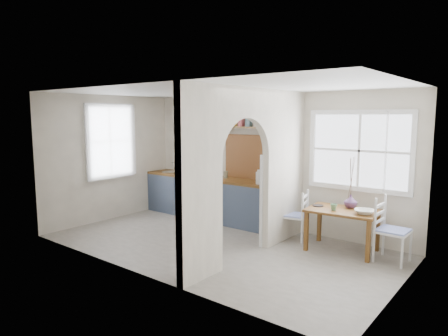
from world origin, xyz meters
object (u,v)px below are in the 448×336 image
Objects in this scene: dining_table at (342,230)px; vase at (351,201)px; chair_right at (393,230)px; kettle at (260,177)px; chair_left at (295,215)px.

vase reaches higher than dining_table.
vase is at bearing 70.77° from dining_table.
kettle is at bearing 88.78° from chair_right.
dining_table is 1.24× the size of chair_left.
dining_table is 5.04× the size of vase.
chair_right reaches higher than vase.
kettle reaches higher than chair_left.
kettle reaches higher than dining_table.
chair_left is at bearing -172.76° from vase.
chair_left is 3.23× the size of kettle.
chair_right is 2.53m from kettle.
chair_left is 4.05× the size of vase.
dining_table is 1.83m from kettle.
chair_left is 1.02m from vase.
kettle is (-0.78, 0.08, 0.60)m from chair_left.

